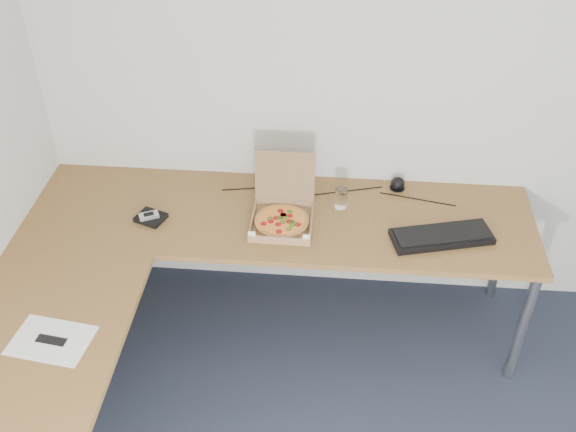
# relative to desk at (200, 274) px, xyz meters

# --- Properties ---
(room_shell) EXTENTS (3.50, 3.50, 2.50)m
(room_shell) POSITION_rel_desk_xyz_m (0.82, -0.97, 0.55)
(room_shell) COLOR silver
(room_shell) RESTS_ON ground
(desk) EXTENTS (2.50, 2.20, 0.73)m
(desk) POSITION_rel_desk_xyz_m (0.00, 0.00, 0.00)
(desk) COLOR olive
(desk) RESTS_ON ground
(pizza_box) EXTENTS (0.29, 0.34, 0.30)m
(pizza_box) POSITION_rel_desk_xyz_m (0.34, 0.37, 0.07)
(pizza_box) COLOR #A17850
(pizza_box) RESTS_ON desk
(drinking_glass) EXTENTS (0.06, 0.06, 0.11)m
(drinking_glass) POSITION_rel_desk_xyz_m (0.62, 0.52, 0.08)
(drinking_glass) COLOR white
(drinking_glass) RESTS_ON desk
(keyboard) EXTENTS (0.50, 0.28, 0.03)m
(keyboard) POSITION_rel_desk_xyz_m (1.10, 0.31, 0.04)
(keyboard) COLOR black
(keyboard) RESTS_ON desk
(wallet) EXTENTS (0.16, 0.15, 0.02)m
(wallet) POSITION_rel_desk_xyz_m (-0.30, 0.34, 0.04)
(wallet) COLOR black
(wallet) RESTS_ON desk
(phone) EXTENTS (0.10, 0.08, 0.02)m
(phone) POSITION_rel_desk_xyz_m (-0.31, 0.33, 0.06)
(phone) COLOR #B2B5BA
(phone) RESTS_ON wallet
(paper_sheet) EXTENTS (0.34, 0.26, 0.00)m
(paper_sheet) POSITION_rel_desk_xyz_m (-0.51, -0.46, 0.03)
(paper_sheet) COLOR white
(paper_sheet) RESTS_ON desk
(dome_speaker) EXTENTS (0.08, 0.08, 0.07)m
(dome_speaker) POSITION_rel_desk_xyz_m (0.91, 0.71, 0.06)
(dome_speaker) COLOR black
(dome_speaker) RESTS_ON desk
(cable_bundle) EXTENTS (0.58, 0.12, 0.01)m
(cable_bundle) POSITION_rel_desk_xyz_m (0.58, 0.63, 0.03)
(cable_bundle) COLOR black
(cable_bundle) RESTS_ON desk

